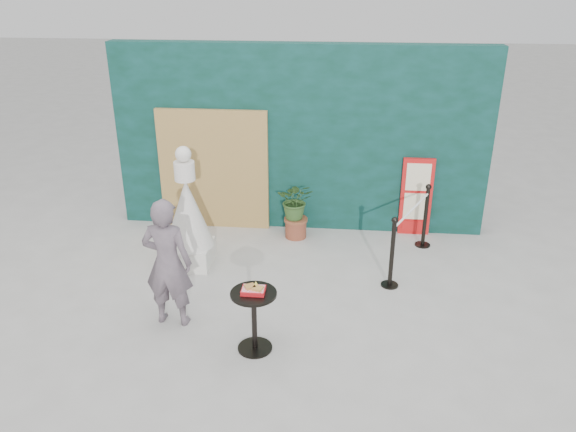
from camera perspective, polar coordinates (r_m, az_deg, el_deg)
The scene contains 10 objects.
ground at distance 6.92m, azimuth -1.02°, elevation -11.64°, with size 60.00×60.00×0.00m, color #ADAAA5.
back_wall at distance 9.13m, azimuth 1.24°, elevation 7.80°, with size 6.00×0.30×3.00m, color black.
bamboo_fence at distance 9.29m, azimuth -7.56°, elevation 4.66°, with size 1.80×0.08×2.00m, color tan.
woman at distance 6.82m, azimuth -12.14°, elevation -4.69°, with size 0.60×0.39×1.64m, color slate.
menu_board at distance 9.27m, azimuth 12.89°, elevation 1.89°, with size 0.50×0.07×1.30m.
statue at distance 8.15m, azimuth -10.10°, elevation -0.25°, with size 0.71×0.71×1.81m.
cafe_table at distance 6.38m, azimuth -3.47°, elevation -9.70°, with size 0.52×0.52×0.75m.
food_basket at distance 6.22m, azimuth -3.51°, elevation -7.46°, with size 0.26×0.19×0.11m.
planter at distance 8.95m, azimuth 0.81°, elevation 1.08°, with size 0.56×0.49×0.96m.
stanchion_barrier at distance 8.32m, azimuth 12.28°, elevation -1.80°, with size 0.84×1.54×1.03m.
Camera 1 is at (0.68, -5.60, 4.01)m, focal length 35.00 mm.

